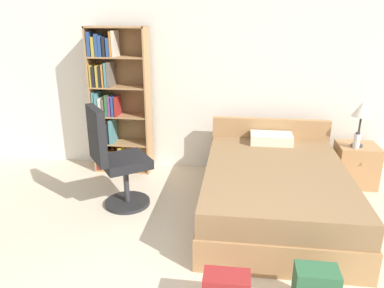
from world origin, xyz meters
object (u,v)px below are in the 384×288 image
Objects in this scene: water_bottle at (357,141)px; nightstand at (356,165)px; bookshelf at (114,102)px; table_lamp at (362,111)px; bed at (274,189)px; office_chair at (115,161)px.

nightstand is at bearing 59.52° from water_bottle.
bookshelf reaches higher than table_lamp.
bed is 3.82× the size of table_lamp.
table_lamp is at bearing 38.43° from bed.
water_bottle is at bearing 36.74° from bed.
bookshelf is 1.16m from office_chair.
bed is 1.29m from water_bottle.
bookshelf is 2.34m from bed.
bed is 10.68× the size of water_bottle.
bookshelf is 3.67× the size of nightstand.
bed is at bearing -24.84° from bookshelf.
nightstand is at bearing -1.62° from bookshelf.
office_chair reaches higher than nightstand.
bed is 1.48m from table_lamp.
water_bottle is at bearing 17.37° from office_chair.
bookshelf is 3.07m from table_lamp.
bookshelf is at bearing 178.38° from nightstand.
table_lamp reaches higher than bed.
office_chair is 2.90m from table_lamp.
office_chair is (-1.69, -0.10, 0.27)m from bed.
bed reaches higher than nightstand.
office_chair reaches higher than bed.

